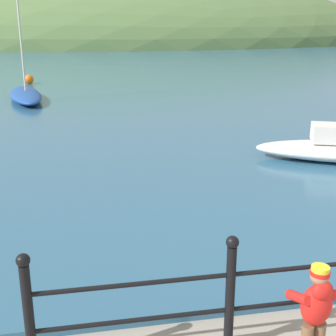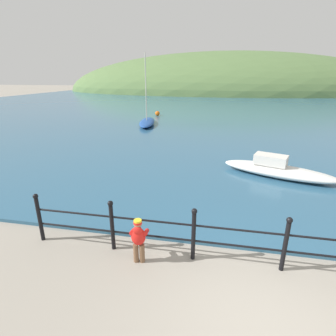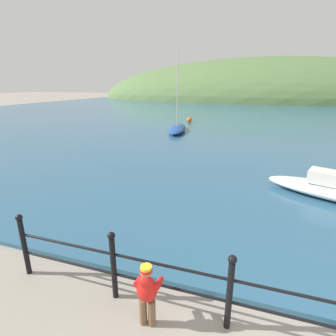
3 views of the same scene
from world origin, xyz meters
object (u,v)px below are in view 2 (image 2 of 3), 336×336
object	(u,v)px
mooring_buoy	(157,113)
child_in_coat	(138,237)
boat_mid_harbor	(147,122)
boat_twin_mast	(277,170)

from	to	relation	value
mooring_buoy	child_in_coat	bearing A→B (deg)	-77.82
boat_mid_harbor	child_in_coat	bearing A→B (deg)	-75.22
child_in_coat	boat_mid_harbor	bearing A→B (deg)	104.78
boat_mid_harbor	mooring_buoy	size ratio (longest dim) A/B	11.74
boat_mid_harbor	boat_twin_mast	bearing A→B (deg)	-51.26
boat_twin_mast	mooring_buoy	distance (m)	16.77
boat_twin_mast	boat_mid_harbor	bearing A→B (deg)	128.74
boat_mid_harbor	mooring_buoy	world-z (taller)	boat_mid_harbor
boat_mid_harbor	boat_twin_mast	world-z (taller)	boat_mid_harbor
mooring_buoy	boat_twin_mast	bearing A→B (deg)	-60.98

